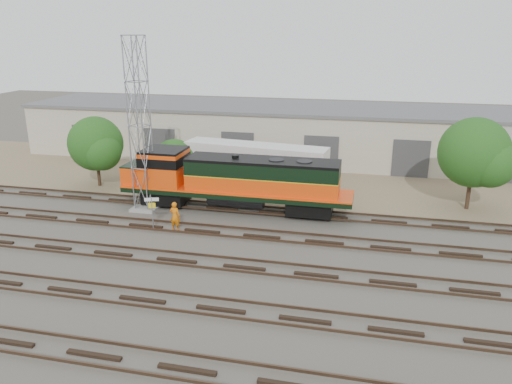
% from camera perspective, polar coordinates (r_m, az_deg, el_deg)
% --- Properties ---
extents(ground, '(140.00, 140.00, 0.00)m').
position_cam_1_polar(ground, '(30.69, 0.05, -6.29)').
color(ground, '#47423A').
rests_on(ground, ground).
extents(dirt_strip, '(80.00, 16.00, 0.02)m').
position_cam_1_polar(dirt_strip, '(44.55, 4.39, 1.50)').
color(dirt_strip, '#726047').
rests_on(dirt_strip, ground).
extents(tracks, '(80.00, 20.40, 0.28)m').
position_cam_1_polar(tracks, '(28.03, -1.35, -8.60)').
color(tracks, black).
rests_on(tracks, ground).
extents(warehouse, '(58.40, 10.40, 5.30)m').
position_cam_1_polar(warehouse, '(51.60, 5.88, 6.76)').
color(warehouse, '#BFB79F').
rests_on(warehouse, ground).
extents(locomotive, '(16.91, 2.97, 4.06)m').
position_cam_1_polar(locomotive, '(36.09, -2.80, 1.41)').
color(locomotive, black).
rests_on(locomotive, tracks).
extents(signal_tower, '(1.82, 1.82, 12.33)m').
position_cam_1_polar(signal_tower, '(36.30, -13.12, 7.03)').
color(signal_tower, gray).
rests_on(signal_tower, ground).
extents(sign_post, '(0.90, 0.32, 2.29)m').
position_cam_1_polar(sign_post, '(33.34, -11.80, -1.71)').
color(sign_post, gray).
rests_on(sign_post, ground).
extents(worker, '(0.76, 0.54, 1.97)m').
position_cam_1_polar(worker, '(33.24, -9.25, -2.74)').
color(worker, orange).
rests_on(worker, ground).
extents(semi_trailer, '(12.21, 3.98, 3.69)m').
position_cam_1_polar(semi_trailer, '(41.36, 0.30, 3.58)').
color(semi_trailer, silver).
rests_on(semi_trailer, ground).
extents(tree_west, '(4.75, 4.52, 5.91)m').
position_cam_1_polar(tree_west, '(43.46, -17.69, 5.07)').
color(tree_west, '#382619').
rests_on(tree_west, ground).
extents(tree_mid, '(4.29, 4.08, 4.08)m').
position_cam_1_polar(tree_mid, '(43.15, -9.08, 3.10)').
color(tree_mid, '#382619').
rests_on(tree_mid, ground).
extents(tree_east, '(5.30, 5.05, 6.82)m').
position_cam_1_polar(tree_east, '(38.95, 24.06, 3.87)').
color(tree_east, '#382619').
rests_on(tree_east, ground).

